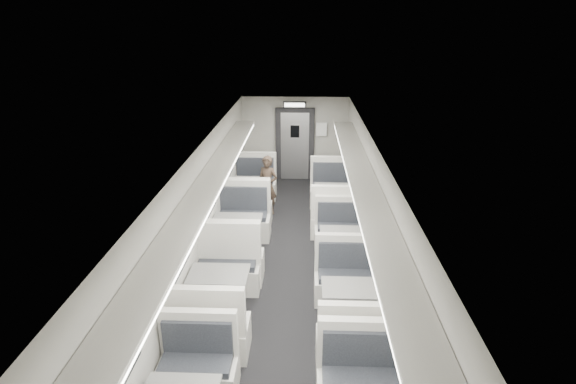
# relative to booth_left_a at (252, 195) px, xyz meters

# --- Properties ---
(room) EXTENTS (3.24, 12.24, 2.64)m
(room) POSITION_rel_booth_left_a_xyz_m (1.00, -3.62, 0.80)
(room) COLOR black
(room) RESTS_ON ground
(booth_left_a) EXTENTS (1.09, 2.21, 1.18)m
(booth_left_a) POSITION_rel_booth_left_a_xyz_m (0.00, 0.00, 0.00)
(booth_left_a) COLOR beige
(booth_left_a) RESTS_ON room
(booth_left_b) EXTENTS (1.14, 2.31, 1.24)m
(booth_left_b) POSITION_rel_booth_left_a_xyz_m (0.00, -2.34, 0.02)
(booth_left_b) COLOR beige
(booth_left_b) RESTS_ON room
(booth_left_c) EXTENTS (1.10, 2.23, 1.19)m
(booth_left_c) POSITION_rel_booth_left_a_xyz_m (0.00, -4.28, 0.00)
(booth_left_c) COLOR beige
(booth_left_c) RESTS_ON room
(booth_right_a) EXTENTS (1.12, 2.28, 1.22)m
(booth_right_a) POSITION_rel_booth_left_a_xyz_m (2.00, -0.47, 0.01)
(booth_right_a) COLOR beige
(booth_right_a) RESTS_ON room
(booth_right_b) EXTENTS (0.96, 1.95, 1.04)m
(booth_right_b) POSITION_rel_booth_left_a_xyz_m (2.00, -2.55, -0.05)
(booth_right_b) COLOR beige
(booth_right_b) RESTS_ON room
(booth_right_c) EXTENTS (1.03, 2.09, 1.12)m
(booth_right_c) POSITION_rel_booth_left_a_xyz_m (2.00, -4.51, -0.02)
(booth_right_c) COLOR beige
(booth_right_c) RESTS_ON room
(passenger) EXTENTS (0.62, 0.53, 1.43)m
(passenger) POSITION_rel_booth_left_a_xyz_m (0.41, -0.21, 0.32)
(passenger) COLOR black
(passenger) RESTS_ON room
(window_a) EXTENTS (0.02, 1.18, 0.84)m
(window_a) POSITION_rel_booth_left_a_xyz_m (-0.49, -0.22, 0.95)
(window_a) COLOR black
(window_a) RESTS_ON room
(window_b) EXTENTS (0.02, 1.18, 0.84)m
(window_b) POSITION_rel_booth_left_a_xyz_m (-0.49, -2.42, 0.95)
(window_b) COLOR black
(window_b) RESTS_ON room
(window_c) EXTENTS (0.02, 1.18, 0.84)m
(window_c) POSITION_rel_booth_left_a_xyz_m (-0.49, -4.62, 0.95)
(window_c) COLOR black
(window_c) RESTS_ON room
(window_d) EXTENTS (0.02, 1.18, 0.84)m
(window_d) POSITION_rel_booth_left_a_xyz_m (-0.49, -6.82, 0.95)
(window_d) COLOR black
(window_d) RESTS_ON room
(luggage_rack_left) EXTENTS (0.46, 10.40, 0.09)m
(luggage_rack_left) POSITION_rel_booth_left_a_xyz_m (-0.24, -3.92, 1.52)
(luggage_rack_left) COLOR beige
(luggage_rack_left) RESTS_ON room
(luggage_rack_right) EXTENTS (0.46, 10.40, 0.09)m
(luggage_rack_right) POSITION_rel_booth_left_a_xyz_m (2.24, -3.92, 1.52)
(luggage_rack_right) COLOR beige
(luggage_rack_right) RESTS_ON room
(vestibule_door) EXTENTS (1.10, 0.13, 2.10)m
(vestibule_door) POSITION_rel_booth_left_a_xyz_m (1.00, 2.31, 0.64)
(vestibule_door) COLOR black
(vestibule_door) RESTS_ON room
(exit_sign) EXTENTS (0.62, 0.12, 0.16)m
(exit_sign) POSITION_rel_booth_left_a_xyz_m (1.00, 1.82, 1.88)
(exit_sign) COLOR black
(exit_sign) RESTS_ON room
(wall_notice) EXTENTS (0.32, 0.02, 0.40)m
(wall_notice) POSITION_rel_booth_left_a_xyz_m (1.75, 2.30, 1.10)
(wall_notice) COLOR white
(wall_notice) RESTS_ON room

